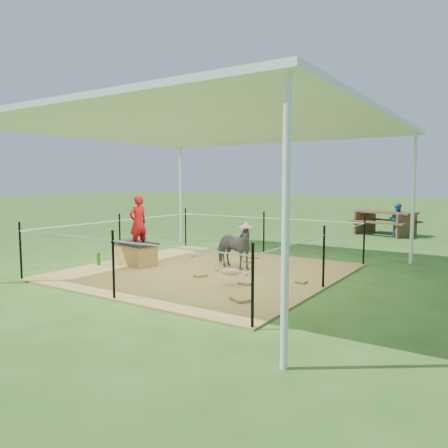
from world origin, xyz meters
The scene contains 13 objects.
ground centered at (0.00, 0.00, 0.00)m, with size 90.00×90.00×0.00m, color #2D5919.
hay_patch centered at (0.00, 0.00, 0.01)m, with size 4.60×4.60×0.03m, color brown.
canopy_tent centered at (0.00, 0.00, 2.69)m, with size 6.30×6.30×2.90m.
rope_fence centered at (0.00, 0.00, 0.64)m, with size 4.54×4.54×1.00m.
straw_bale centered at (-1.54, -0.27, 0.23)m, with size 0.90×0.45×0.40m, color #A3843B.
dark_cloth centered at (-1.54, -0.27, 0.45)m, with size 0.96×0.50×0.05m, color black.
woman centered at (-1.44, -0.27, 0.97)m, with size 0.39×0.26×1.08m, color red.
green_bottle centered at (-2.09, -0.72, 0.15)m, with size 0.07×0.07×0.25m, color #1A7419.
pony centered at (0.29, 0.45, 0.44)m, with size 0.44×0.96×0.81m, color #4D4C52.
pink_hat centered at (0.29, 0.45, 0.90)m, with size 0.25×0.25×0.12m, color pink.
foal centered at (0.97, -0.69, 0.27)m, with size 0.86×0.48×0.48m, color #BDB28A, non-canonical shape.
picnic_table_near centered at (1.42, 7.62, 0.37)m, with size 1.79×1.29×0.74m, color brown.
distant_person centered at (1.78, 7.52, 0.50)m, with size 0.49×0.38×1.01m, color blue.
Camera 1 is at (4.62, -6.46, 1.69)m, focal length 35.00 mm.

